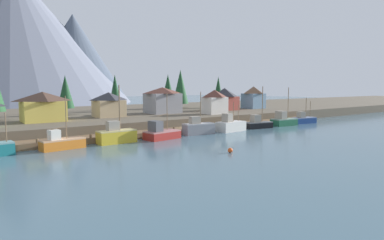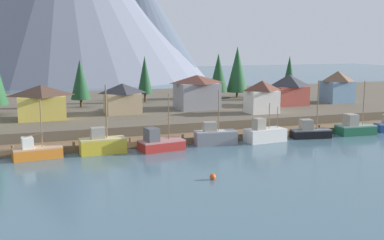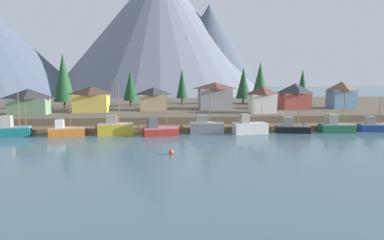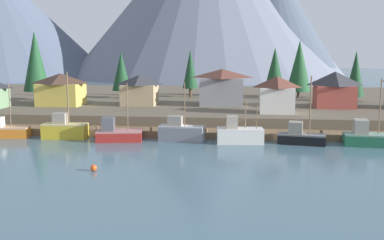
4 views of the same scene
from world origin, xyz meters
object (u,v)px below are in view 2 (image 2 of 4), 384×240
Objects in this scene: house_white at (262,96)px; conifer_back_right at (145,75)px; fishing_boat_green at (355,128)px; conifer_near_left at (80,80)px; house_grey at (197,91)px; fishing_boat_black at (310,132)px; fishing_boat_red at (160,143)px; conifer_near_right at (289,75)px; house_blue at (337,86)px; conifer_mid_left at (237,69)px; house_red at (289,89)px; fishing_boat_yellow at (102,144)px; house_tan at (123,98)px; conifer_mid_right at (218,73)px; channel_buoy at (213,177)px; fishing_boat_white at (264,134)px; fishing_boat_orange at (36,151)px; fishing_boat_grey at (215,136)px; house_yellow at (41,102)px.

house_white is 0.60× the size of conifer_back_right.
conifer_near_left is at bearing 147.51° from fishing_boat_green.
fishing_boat_black is at bearing -61.60° from house_grey.
fishing_boat_red is 35.97m from conifer_back_right.
fishing_boat_red is at bearing -142.39° from conifer_near_right.
conifer_near_right is (-6.58, 8.78, 1.97)m from house_blue.
conifer_mid_left is 22.51m from conifer_back_right.
house_red is at bearing -120.96° from conifer_near_right.
fishing_boat_yellow is 1.49× the size of house_tan.
conifer_mid_right is 14.70× the size of channel_buoy.
fishing_boat_yellow is at bearing 174.07° from fishing_boat_white.
fishing_boat_orange is at bearing 168.59° from fishing_boat_red.
conifer_mid_left is (36.27, 4.96, 1.08)m from conifer_near_left.
house_tan is 14.96m from house_grey.
conifer_mid_left is (36.83, 35.56, 7.74)m from fishing_boat_yellow.
house_grey reaches higher than fishing_boat_red.
fishing_boat_green is at bearing -46.79° from house_grey.
conifer_near_left is 13.43× the size of channel_buoy.
house_tan is (-10.11, 19.53, 4.02)m from fishing_boat_grey.
house_white is at bearing 53.67° from channel_buoy.
fishing_boat_grey is at bearing -6.57° from fishing_boat_orange.
fishing_boat_yellow reaches higher than house_tan.
fishing_boat_yellow is 51.78m from conifer_mid_left.
fishing_boat_black is at bearing -23.96° from house_yellow.
house_grey is 0.81× the size of conifer_back_right.
fishing_boat_black is at bearing -43.48° from conifer_near_left.
conifer_near_right is at bearing 49.24° from fishing_boat_grey.
fishing_boat_red is at bearing -148.06° from house_red.
fishing_boat_orange is at bearing -158.09° from house_red.
conifer_mid_right reaches higher than house_blue.
fishing_boat_grey is 1.29× the size of house_tan.
house_white reaches higher than fishing_boat_white.
conifer_mid_left reaches higher than conifer_mid_right.
house_grey is (-19.62, 1.27, 0.12)m from house_red.
fishing_boat_yellow is 1.03× the size of fishing_boat_black.
conifer_mid_right is (-10.04, 35.27, 7.26)m from fishing_boat_green.
conifer_near_left reaches higher than house_yellow.
fishing_boat_orange is at bearing -175.78° from fishing_boat_green.
house_yellow is 60.61m from house_blue.
fishing_boat_white is at bearing -100.99° from conifer_mid_right.
fishing_boat_green is at bearing -4.79° from fishing_boat_white.
conifer_mid_right reaches higher than fishing_boat_orange.
conifer_near_left reaches higher than fishing_boat_green.
conifer_mid_left is (6.07, 23.88, 3.53)m from house_white.
conifer_mid_left reaches higher than fishing_boat_green.
conifer_mid_left is (30.09, 16.09, 3.76)m from house_tan.
fishing_boat_green is 1.29× the size of house_red.
fishing_boat_red is 0.86× the size of conifer_near_left.
house_yellow reaches higher than house_tan.
fishing_boat_red is 25.23m from fishing_boat_black.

